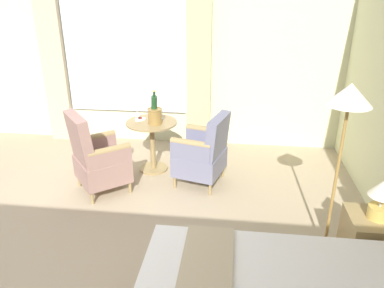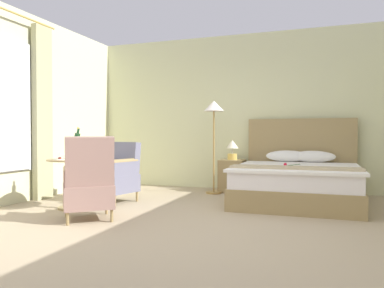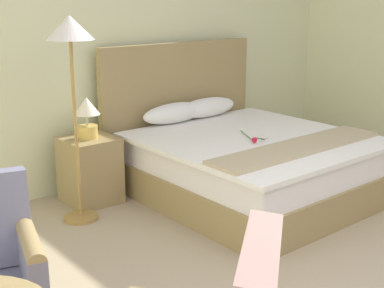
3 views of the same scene
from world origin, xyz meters
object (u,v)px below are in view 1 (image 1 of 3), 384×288
object	(u,v)px
bedside_lamp	(382,195)
wine_glass_near_bucket	(161,111)
floor_lamp_brass	(347,114)
armchair_facing_bed	(97,158)
side_table_round	(152,140)
champagne_bucket	(155,113)
nightstand	(371,247)
armchair_by_window	(203,153)
wine_glass_near_edge	(137,114)
snack_plate	(140,119)

from	to	relation	value
bedside_lamp	wine_glass_near_bucket	world-z (taller)	bedside_lamp
floor_lamp_brass	wine_glass_near_bucket	xyz separation A→B (m)	(-1.65, -1.90, -0.58)
wine_glass_near_bucket	armchair_facing_bed	xyz separation A→B (m)	(0.79, -0.63, -0.37)
side_table_round	champagne_bucket	xyz separation A→B (m)	(0.05, 0.06, 0.39)
nightstand	armchair_by_window	size ratio (longest dim) A/B	0.63
armchair_facing_bed	wine_glass_near_edge	bearing A→B (deg)	152.36
nightstand	wine_glass_near_edge	xyz separation A→B (m)	(-1.79, -2.48, 0.50)
wine_glass_near_edge	armchair_facing_bed	bearing A→B (deg)	-27.64
champagne_bucket	snack_plate	xyz separation A→B (m)	(-0.13, -0.23, -0.13)
wine_glass_near_edge	snack_plate	world-z (taller)	wine_glass_near_edge
floor_lamp_brass	wine_glass_near_bucket	bearing A→B (deg)	-131.07
bedside_lamp	armchair_by_window	xyz separation A→B (m)	(-1.48, -1.58, -0.38)
wine_glass_near_bucket	wine_glass_near_edge	size ratio (longest dim) A/B	1.08
bedside_lamp	wine_glass_near_bucket	size ratio (longest dim) A/B	2.38
champagne_bucket	armchair_by_window	bearing A→B (deg)	69.72
armchair_facing_bed	floor_lamp_brass	bearing A→B (deg)	71.15
side_table_round	armchair_facing_bed	distance (m)	0.84
nightstand	armchair_facing_bed	distance (m)	3.05
champagne_bucket	wine_glass_near_bucket	bearing A→B (deg)	169.40
wine_glass_near_bucket	snack_plate	xyz separation A→B (m)	(0.07, -0.27, -0.10)
champagne_bucket	wine_glass_near_edge	xyz separation A→B (m)	(-0.07, -0.25, -0.04)
armchair_by_window	armchair_facing_bed	bearing A→B (deg)	-74.33
armchair_by_window	side_table_round	bearing A→B (deg)	-112.47
wine_glass_near_bucket	armchair_facing_bed	size ratio (longest dim) A/B	0.15
champagne_bucket	floor_lamp_brass	bearing A→B (deg)	53.05
floor_lamp_brass	snack_plate	distance (m)	2.77
armchair_facing_bed	wine_glass_near_bucket	bearing A→B (deg)	141.37
champagne_bucket	armchair_facing_bed	world-z (taller)	champagne_bucket
snack_plate	armchair_by_window	bearing A→B (deg)	67.28
bedside_lamp	floor_lamp_brass	distance (m)	0.71
champagne_bucket	wine_glass_near_edge	size ratio (longest dim) A/B	3.23
floor_lamp_brass	champagne_bucket	world-z (taller)	floor_lamp_brass
nightstand	wine_glass_near_bucket	xyz separation A→B (m)	(-1.92, -2.20, 0.51)
wine_glass_near_bucket	wine_glass_near_edge	bearing A→B (deg)	-65.24
nightstand	wine_glass_near_bucket	world-z (taller)	wine_glass_near_bucket
wine_glass_near_edge	snack_plate	distance (m)	0.11
champagne_bucket	bedside_lamp	bearing A→B (deg)	52.38
wine_glass_near_bucket	wine_glass_near_edge	world-z (taller)	wine_glass_near_bucket
floor_lamp_brass	armchair_facing_bed	xyz separation A→B (m)	(-0.86, -2.53, -0.95)
wine_glass_near_bucket	snack_plate	bearing A→B (deg)	-75.13
bedside_lamp	armchair_facing_bed	xyz separation A→B (m)	(-1.13, -2.83, -0.36)
wine_glass_near_bucket	snack_plate	world-z (taller)	wine_glass_near_bucket
floor_lamp_brass	armchair_facing_bed	size ratio (longest dim) A/B	1.61
snack_plate	champagne_bucket	bearing A→B (deg)	60.79
wine_glass_near_edge	snack_plate	size ratio (longest dim) A/B	0.97
wine_glass_near_edge	champagne_bucket	bearing A→B (deg)	75.18
bedside_lamp	armchair_by_window	world-z (taller)	bedside_lamp
floor_lamp_brass	armchair_by_window	world-z (taller)	floor_lamp_brass
side_table_round	wine_glass_near_edge	xyz separation A→B (m)	(-0.01, -0.19, 0.36)
bedside_lamp	champagne_bucket	size ratio (longest dim) A/B	0.79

